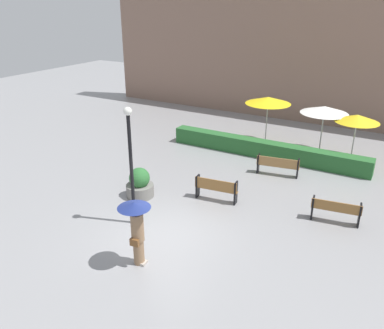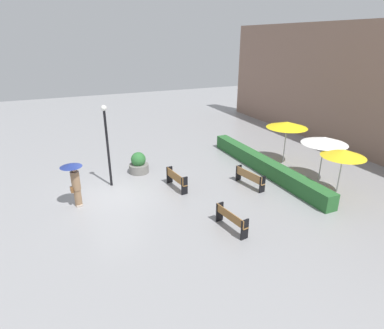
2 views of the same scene
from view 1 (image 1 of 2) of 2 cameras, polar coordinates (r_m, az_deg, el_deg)
ground_plane at (r=13.60m, az=-4.01°, el=-9.93°), size 60.00×60.00×0.00m
bench_far_right at (r=14.83m, az=19.97°, el=-6.10°), size 1.71×0.58×0.85m
bench_mid_center at (r=15.43m, az=3.48°, el=-3.37°), size 1.71×0.53×0.92m
bench_back_row at (r=18.03m, az=12.22°, el=-0.02°), size 1.89×0.65×0.86m
pedestrian_with_umbrella at (r=11.59m, az=-7.99°, el=-8.59°), size 0.95×0.95×2.09m
planter_pot at (r=15.90m, az=-7.51°, el=-2.84°), size 1.10×1.10×1.21m
lamp_post at (r=13.21m, az=-8.82°, el=1.26°), size 0.28×0.28×4.19m
patio_umbrella_yellow at (r=21.44m, az=10.89°, el=9.04°), size 2.39×2.39×2.58m
patio_umbrella_white at (r=20.77m, az=18.50°, el=7.46°), size 2.33×2.33×2.45m
patio_umbrella_yellow_far at (r=20.13m, az=22.66°, el=6.13°), size 2.04×2.04×2.35m
hedge_strip at (r=20.06m, az=10.46°, el=2.16°), size 10.04×0.70×0.81m
building_facade at (r=26.44m, az=16.07°, el=14.85°), size 28.00×1.20×8.17m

